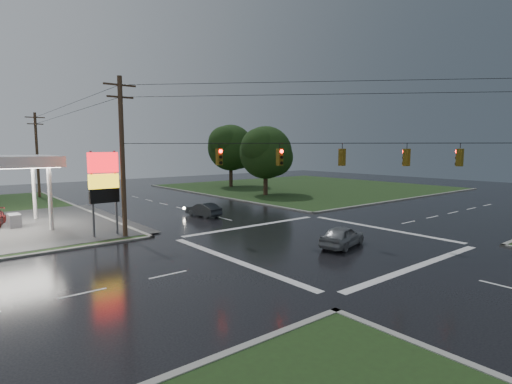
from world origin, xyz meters
TOP-DOWN VIEW (x-y plane):
  - ground at (0.00, 0.00)m, footprint 120.00×120.00m
  - grass_ne at (26.00, 26.00)m, footprint 36.00×36.00m
  - pylon_sign at (-10.50, 10.50)m, footprint 2.00×0.35m
  - utility_pole_nw at (-9.50, 9.50)m, footprint 2.20×0.32m
  - utility_pole_n at (-9.50, 38.00)m, footprint 2.20×0.32m
  - traffic_signals at (0.02, -0.02)m, footprint 26.87×26.87m
  - tree_ne_near at (14.14, 21.99)m, footprint 7.99×6.80m
  - tree_ne_far at (17.15, 33.99)m, footprint 8.46×7.20m
  - car_north at (-0.80, 13.33)m, footprint 1.83×3.90m
  - car_crossing at (0.08, -1.82)m, footprint 4.25×2.56m

SIDE VIEW (x-z plane):
  - ground at x=0.00m, z-range 0.00..0.00m
  - grass_ne at x=26.00m, z-range 0.00..0.08m
  - car_north at x=-0.80m, z-range 0.00..1.24m
  - car_crossing at x=0.08m, z-range 0.00..1.35m
  - pylon_sign at x=-10.50m, z-range 1.01..7.01m
  - utility_pole_n at x=-9.50m, z-range 0.22..10.72m
  - tree_ne_near at x=14.14m, z-range 1.07..10.05m
  - utility_pole_nw at x=-9.50m, z-range 0.22..11.22m
  - tree_ne_far at x=17.15m, z-range 1.28..11.08m
  - traffic_signals at x=0.02m, z-range 5.75..7.22m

